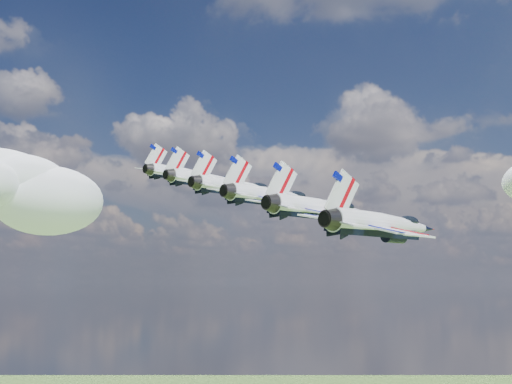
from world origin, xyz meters
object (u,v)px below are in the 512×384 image
at_px(jet_3, 275,197).
at_px(jet_2, 239,188).
at_px(jet_0, 187,174).
at_px(jet_4, 322,209).
at_px(jet_5, 384,225).
at_px(jet_1, 210,180).

bearing_deg(jet_3, jet_2, 163.52).
bearing_deg(jet_0, jet_4, -16.48).
distance_m(jet_0, jet_5, 54.74).
relative_size(jet_1, jet_5, 1.00).
distance_m(jet_1, jet_3, 21.89).
distance_m(jet_2, jet_4, 21.89).
distance_m(jet_3, jet_4, 10.95).
distance_m(jet_0, jet_1, 10.95).
distance_m(jet_1, jet_5, 43.79).
xyz_separation_m(jet_0, jet_2, (16.13, -13.91, -5.07)).
height_order(jet_0, jet_3, jet_0).
bearing_deg(jet_1, jet_0, 163.52).
bearing_deg(jet_3, jet_4, -16.48).
bearing_deg(jet_0, jet_2, -16.48).
height_order(jet_1, jet_5, jet_1).
height_order(jet_2, jet_5, jet_2).
relative_size(jet_4, jet_5, 1.00).
bearing_deg(jet_4, jet_0, 163.52).
distance_m(jet_0, jet_2, 21.89).
distance_m(jet_2, jet_3, 10.95).
bearing_deg(jet_2, jet_5, -16.48).
relative_size(jet_1, jet_3, 1.00).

